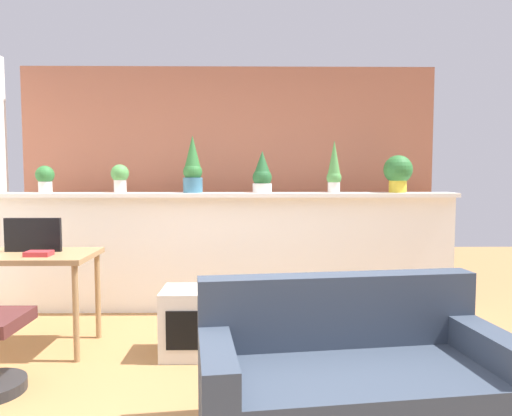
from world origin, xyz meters
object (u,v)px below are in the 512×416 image
(book_on_desk, at_px, (39,254))
(couch, at_px, (352,384))
(tv_monitor, at_px, (33,235))
(potted_plant_3, at_px, (262,174))
(potted_plant_1, at_px, (120,177))
(desk, at_px, (21,264))
(potted_plant_5, at_px, (398,172))
(potted_plant_0, at_px, (45,178))
(side_cube_shelf, at_px, (189,322))
(potted_plant_2, at_px, (193,167))
(potted_plant_4, at_px, (334,168))

(book_on_desk, relative_size, couch, 0.11)
(tv_monitor, bearing_deg, potted_plant_3, 27.12)
(potted_plant_1, relative_size, desk, 0.25)
(potted_plant_1, height_order, potted_plant_5, potted_plant_5)
(potted_plant_3, xyz_separation_m, book_on_desk, (-1.68, -1.12, -0.58))
(potted_plant_0, xyz_separation_m, couch, (2.49, -2.25, -1.03))
(potted_plant_1, distance_m, tv_monitor, 1.10)
(desk, distance_m, book_on_desk, 0.25)
(potted_plant_1, relative_size, side_cube_shelf, 0.55)
(potted_plant_2, bearing_deg, potted_plant_5, 0.38)
(potted_plant_3, bearing_deg, book_on_desk, -146.29)
(potted_plant_3, bearing_deg, side_cube_shelf, -116.95)
(potted_plant_1, height_order, potted_plant_3, potted_plant_3)
(potted_plant_2, bearing_deg, potted_plant_4, -1.00)
(potted_plant_1, height_order, side_cube_shelf, potted_plant_1)
(potted_plant_0, bearing_deg, potted_plant_5, 0.80)
(tv_monitor, xyz_separation_m, couch, (2.21, -1.35, -0.60))
(potted_plant_3, xyz_separation_m, potted_plant_4, (0.70, -0.02, 0.06))
(potted_plant_4, bearing_deg, potted_plant_5, 3.35)
(potted_plant_5, bearing_deg, tv_monitor, -163.21)
(potted_plant_3, relative_size, couch, 0.25)
(potted_plant_3, xyz_separation_m, side_cube_shelf, (-0.58, -1.14, -1.10))
(side_cube_shelf, bearing_deg, potted_plant_0, 143.70)
(potted_plant_0, distance_m, tv_monitor, 1.04)
(potted_plant_3, xyz_separation_m, tv_monitor, (-1.81, -0.93, -0.47))
(side_cube_shelf, bearing_deg, desk, 174.38)
(potted_plant_5, bearing_deg, potted_plant_2, -179.62)
(potted_plant_1, xyz_separation_m, potted_plant_3, (1.37, 0.02, 0.02))
(potted_plant_2, relative_size, tv_monitor, 1.28)
(potted_plant_2, height_order, book_on_desk, potted_plant_2)
(potted_plant_2, relative_size, potted_plant_5, 1.52)
(potted_plant_2, relative_size, couch, 0.34)
(desk, bearing_deg, potted_plant_4, 21.08)
(tv_monitor, bearing_deg, potted_plant_4, 19.96)
(potted_plant_1, height_order, book_on_desk, potted_plant_1)
(potted_plant_2, bearing_deg, potted_plant_0, -178.61)
(desk, relative_size, tv_monitor, 2.54)
(potted_plant_5, bearing_deg, side_cube_shelf, -148.79)
(couch, bearing_deg, potted_plant_5, 68.06)
(desk, distance_m, couch, 2.64)
(potted_plant_1, distance_m, potted_plant_5, 2.70)
(potted_plant_1, bearing_deg, potted_plant_4, 0.18)
(potted_plant_1, height_order, potted_plant_4, potted_plant_4)
(side_cube_shelf, bearing_deg, potted_plant_5, 31.21)
(potted_plant_3, bearing_deg, potted_plant_2, 179.42)
(potted_plant_1, relative_size, couch, 0.17)
(potted_plant_4, xyz_separation_m, desk, (-2.57, -0.99, -0.74))
(desk, relative_size, couch, 0.67)
(potted_plant_0, xyz_separation_m, desk, (0.21, -0.98, -0.65))
(potted_plant_0, relative_size, potted_plant_5, 0.72)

